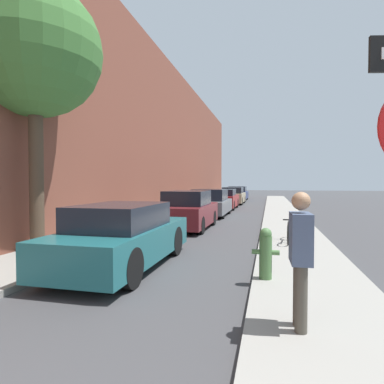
{
  "coord_description": "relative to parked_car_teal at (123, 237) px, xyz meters",
  "views": [
    {
      "loc": [
        2.18,
        0.6,
        1.82
      ],
      "look_at": [
        -0.44,
        11.43,
        1.49
      ],
      "focal_mm": 30.04,
      "sensor_mm": 36.0,
      "label": 1
    }
  ],
  "objects": [
    {
      "name": "parked_car_grey",
      "position": [
        -0.08,
        10.83,
        0.03
      ],
      "size": [
        1.88,
        4.18,
        1.45
      ],
      "color": "black",
      "rests_on": "ground"
    },
    {
      "name": "building_facade_left",
      "position": [
        -3.39,
        9.09,
        4.02
      ],
      "size": [
        0.7,
        52.0,
        9.36
      ],
      "color": "brown",
      "rests_on": "ground"
    },
    {
      "name": "pedestrian",
      "position": [
        3.4,
        -2.44,
        0.35
      ],
      "size": [
        0.24,
        0.44,
        1.59
      ],
      "rotation": [
        0.0,
        0.0,
        1.6
      ],
      "color": "#4C473D",
      "rests_on": "sidewalk_right"
    },
    {
      "name": "sidewalk_right",
      "position": [
        3.76,
        9.09,
        -0.6
      ],
      "size": [
        2.0,
        52.0,
        0.12
      ],
      "color": "gray",
      "rests_on": "ground"
    },
    {
      "name": "parked_car_red",
      "position": [
        -0.06,
        15.61,
        -0.0
      ],
      "size": [
        1.81,
        4.07,
        1.36
      ],
      "color": "black",
      "rests_on": "ground"
    },
    {
      "name": "parked_car_navy",
      "position": [
        -0.1,
        26.46,
        0.01
      ],
      "size": [
        1.86,
        4.63,
        1.41
      ],
      "color": "black",
      "rests_on": "ground"
    },
    {
      "name": "parked_car_maroon",
      "position": [
        -0.06,
        5.84,
        0.04
      ],
      "size": [
        1.72,
        3.94,
        1.49
      ],
      "color": "black",
      "rests_on": "ground"
    },
    {
      "name": "bicycle",
      "position": [
        3.61,
        3.23,
        -0.2
      ],
      "size": [
        0.44,
        1.59,
        0.65
      ],
      "rotation": [
        0.0,
        0.0,
        -0.12
      ],
      "color": "black",
      "rests_on": "sidewalk_right"
    },
    {
      "name": "sidewalk_left",
      "position": [
        -2.04,
        9.09,
        -0.6
      ],
      "size": [
        2.0,
        52.0,
        0.12
      ],
      "color": "gray",
      "rests_on": "ground"
    },
    {
      "name": "street_tree_near",
      "position": [
        -2.56,
        0.5,
        4.36
      ],
      "size": [
        3.24,
        3.24,
        6.56
      ],
      "color": "#4C3A2B",
      "rests_on": "sidewalk_left"
    },
    {
      "name": "parked_car_teal",
      "position": [
        0.0,
        0.0,
        0.0
      ],
      "size": [
        1.7,
        4.24,
        1.36
      ],
      "color": "black",
      "rests_on": "ground"
    },
    {
      "name": "parked_car_champagne",
      "position": [
        0.06,
        20.83,
        0.01
      ],
      "size": [
        1.78,
        4.48,
        1.41
      ],
      "color": "black",
      "rests_on": "ground"
    },
    {
      "name": "ground_plane",
      "position": [
        0.86,
        9.09,
        -0.66
      ],
      "size": [
        120.0,
        120.0,
        0.0
      ],
      "primitive_type": "plane",
      "color": "#3D3D3F"
    },
    {
      "name": "fire_hydrant",
      "position": [
        2.99,
        -0.54,
        -0.08
      ],
      "size": [
        0.48,
        0.22,
        0.9
      ],
      "color": "#47703D",
      "rests_on": "sidewalk_right"
    }
  ]
}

